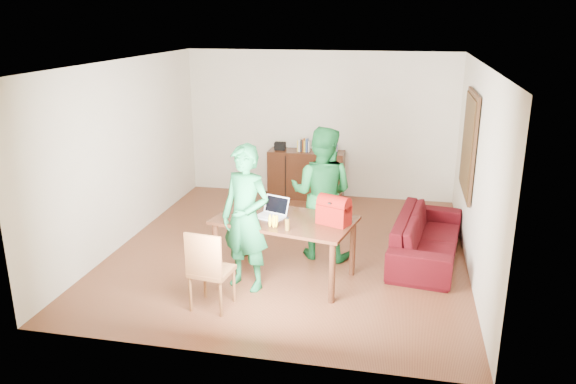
% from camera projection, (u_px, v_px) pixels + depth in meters
% --- Properties ---
extents(room, '(5.20, 5.70, 2.90)m').
position_uv_depth(room, '(293.00, 162.00, 7.98)').
color(room, '#4B2212').
rests_on(room, ground).
extents(table, '(1.90, 1.31, 0.82)m').
position_uv_depth(table, '(285.00, 226.00, 7.19)').
color(table, black).
rests_on(table, ground).
extents(chair, '(0.50, 0.48, 0.99)m').
position_uv_depth(chair, '(212.00, 285.00, 6.55)').
color(chair, brown).
rests_on(chair, ground).
extents(person_near, '(0.78, 0.64, 1.84)m').
position_uv_depth(person_near, '(246.00, 218.00, 6.88)').
color(person_near, '#155E2F').
rests_on(person_near, ground).
extents(person_far, '(0.99, 0.82, 1.87)m').
position_uv_depth(person_far, '(322.00, 193.00, 7.80)').
color(person_far, '#135724').
rests_on(person_far, ground).
extents(laptop, '(0.41, 0.35, 0.25)m').
position_uv_depth(laptop, '(270.00, 214.00, 7.18)').
color(laptop, white).
rests_on(laptop, table).
extents(bananas, '(0.17, 0.12, 0.06)m').
position_uv_depth(bananas, '(273.00, 225.00, 6.87)').
color(bananas, gold).
rests_on(bananas, table).
extents(bottle, '(0.06, 0.06, 0.17)m').
position_uv_depth(bottle, '(287.00, 224.00, 6.75)').
color(bottle, '#563B13').
rests_on(bottle, table).
extents(red_bag, '(0.45, 0.36, 0.29)m').
position_uv_depth(red_bag, '(334.00, 213.00, 6.94)').
color(red_bag, maroon).
rests_on(red_bag, table).
extents(sofa, '(1.11, 2.22, 0.62)m').
position_uv_depth(sofa, '(427.00, 237.00, 7.92)').
color(sofa, '#400813').
rests_on(sofa, ground).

